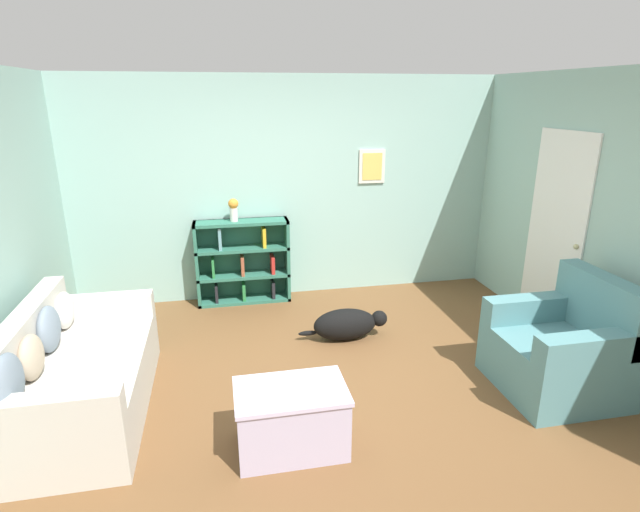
{
  "coord_description": "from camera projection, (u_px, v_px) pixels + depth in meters",
  "views": [
    {
      "loc": [
        -0.81,
        -3.59,
        2.37
      ],
      "look_at": [
        0.0,
        0.4,
        1.05
      ],
      "focal_mm": 28.0,
      "sensor_mm": 36.0,
      "label": 1
    }
  ],
  "objects": [
    {
      "name": "ground_plane",
      "position": [
        329.0,
        388.0,
        4.23
      ],
      "size": [
        14.0,
        14.0,
        0.0
      ],
      "primitive_type": "plane",
      "color": "brown"
    },
    {
      "name": "wall_back",
      "position": [
        289.0,
        189.0,
        5.93
      ],
      "size": [
        5.6,
        0.13,
        2.6
      ],
      "color": "#93BCB2",
      "rests_on": "ground_plane"
    },
    {
      "name": "wall_right",
      "position": [
        616.0,
        225.0,
        4.33
      ],
      "size": [
        0.16,
        5.0,
        2.6
      ],
      "color": "#93BCB2",
      "rests_on": "ground_plane"
    },
    {
      "name": "couch",
      "position": [
        74.0,
        376.0,
        3.8
      ],
      "size": [
        0.9,
        1.77,
        0.85
      ],
      "color": "beige",
      "rests_on": "ground_plane"
    },
    {
      "name": "bookshelf",
      "position": [
        243.0,
        262.0,
        5.89
      ],
      "size": [
        1.09,
        0.28,
        0.99
      ],
      "color": "#2D6B56",
      "rests_on": "ground_plane"
    },
    {
      "name": "recliner_chair",
      "position": [
        562.0,
        350.0,
        4.13
      ],
      "size": [
        0.9,
        0.93,
        0.98
      ],
      "color": "slate",
      "rests_on": "ground_plane"
    },
    {
      "name": "coffee_table",
      "position": [
        291.0,
        417.0,
        3.44
      ],
      "size": [
        0.76,
        0.49,
        0.47
      ],
      "color": "#BCB2D1",
      "rests_on": "ground_plane"
    },
    {
      "name": "dog",
      "position": [
        347.0,
        324.0,
        5.03
      ],
      "size": [
        0.91,
        0.29,
        0.32
      ],
      "color": "black",
      "rests_on": "ground_plane"
    },
    {
      "name": "vase",
      "position": [
        233.0,
        209.0,
        5.65
      ],
      "size": [
        0.12,
        0.12,
        0.26
      ],
      "color": "silver",
      "rests_on": "bookshelf"
    }
  ]
}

